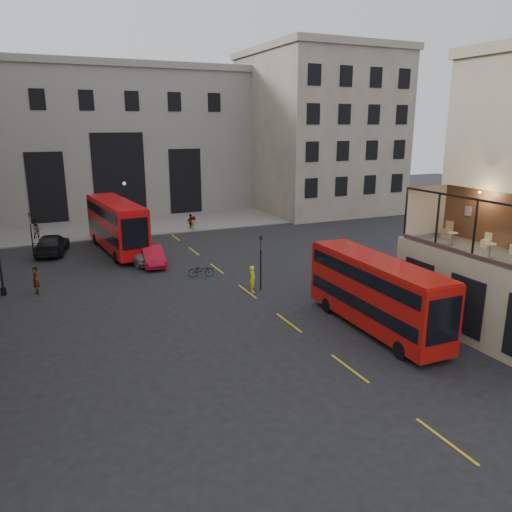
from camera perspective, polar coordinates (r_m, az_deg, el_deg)
name	(u,v)px	position (r m, az deg, el deg)	size (l,w,h in m)	color
ground	(384,360)	(25.24, 14.43, -11.46)	(140.00, 140.00, 0.00)	black
host_frontage	(488,297)	(28.72, 24.97, -4.30)	(3.00, 11.00, 4.50)	tan
cafe_floor	(493,255)	(28.10, 25.48, 0.14)	(3.00, 10.00, 0.10)	slate
gateway	(110,137)	(66.10, -16.35, 12.93)	(35.00, 10.60, 18.00)	gray
building_right	(317,128)	(66.99, 7.04, 14.29)	(16.60, 18.60, 20.00)	#AB9F8A
pavement_far	(121,226)	(57.11, -15.18, 3.34)	(40.00, 12.00, 0.12)	slate
traffic_light_near	(261,255)	(33.51, 0.54, 0.06)	(0.16, 0.20, 3.80)	black
traffic_light_far	(31,229)	(46.19, -24.35, 2.87)	(0.16, 0.20, 3.80)	black
street_lamp_b	(126,211)	(52.81, -14.63, 5.05)	(0.36, 0.36, 5.33)	black
bus_near	(376,290)	(27.86, 13.55, -3.85)	(2.47, 10.07, 4.01)	#AA100B
bus_far	(117,223)	(45.51, -15.65, 3.63)	(3.62, 11.49, 4.51)	red
car_a	(139,253)	(41.65, -13.23, 0.32)	(1.89, 4.71, 1.60)	gray
car_b	(152,256)	(40.76, -11.75, 0.03)	(1.60, 4.59, 1.51)	#B40B22
car_c	(52,244)	(46.99, -22.30, 1.27)	(2.32, 5.70, 1.66)	black
bicycle	(201,270)	(37.18, -6.31, -1.63)	(0.64, 1.83, 0.96)	gray
cyclist	(253,279)	(33.45, -0.40, -2.66)	(0.67, 0.44, 1.83)	#F9FF1A
pedestrian_a	(37,230)	(52.99, -23.76, 2.74)	(0.96, 0.75, 1.97)	gray
pedestrian_b	(130,230)	(50.16, -14.21, 2.88)	(1.22, 0.70, 1.88)	gray
pedestrian_c	(191,222)	(53.54, -7.46, 3.86)	(1.00, 0.42, 1.70)	gray
pedestrian_d	(194,224)	(53.08, -7.12, 3.70)	(0.77, 0.50, 1.58)	gray
pedestrian_e	(36,281)	(36.20, -23.88, -2.58)	(0.67, 0.44, 1.85)	gray
cafe_table_mid	(490,248)	(27.18, 25.19, 0.82)	(0.56, 0.56, 0.70)	beige
cafe_table_far	(452,237)	(29.17, 21.53, 2.07)	(0.55, 0.55, 0.68)	beige
cafe_chair_c	(486,243)	(29.16, 24.78, 1.32)	(0.48, 0.48, 0.82)	#DEBF80
cafe_chair_d	(447,233)	(30.87, 20.99, 2.49)	(0.59, 0.59, 0.97)	tan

